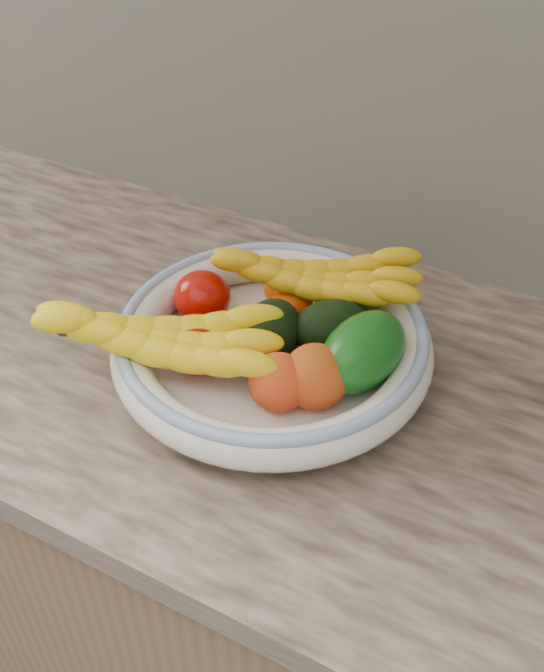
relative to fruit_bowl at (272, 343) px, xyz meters
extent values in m
cube|color=brown|center=(0.00, 0.02, -0.52)|extent=(2.40, 0.62, 0.86)
cube|color=tan|center=(0.00, 0.02, -0.07)|extent=(2.44, 0.66, 0.04)
cube|color=beige|center=(0.00, 0.33, 0.20)|extent=(2.40, 0.02, 0.50)
cylinder|color=white|center=(0.00, 0.00, -0.04)|extent=(0.13, 0.13, 0.02)
cylinder|color=white|center=(0.00, 0.00, -0.03)|extent=(0.32, 0.32, 0.01)
torus|color=white|center=(0.00, 0.00, 0.00)|extent=(0.39, 0.39, 0.05)
torus|color=#3B60A8|center=(0.00, 0.00, 0.02)|extent=(0.37, 0.37, 0.02)
ellipsoid|color=#F55C05|center=(-0.03, 0.10, 0.01)|extent=(0.07, 0.07, 0.05)
ellipsoid|color=#FF5D05|center=(0.04, 0.12, 0.01)|extent=(0.05, 0.05, 0.04)
ellipsoid|color=#FC5905|center=(-0.01, 0.07, 0.01)|extent=(0.07, 0.07, 0.05)
ellipsoid|color=#B30D04|center=(-0.12, 0.02, 0.01)|extent=(0.10, 0.10, 0.07)
ellipsoid|color=#BC0B06|center=(-0.07, -0.06, 0.01)|extent=(0.10, 0.10, 0.07)
ellipsoid|color=black|center=(0.00, 0.00, 0.02)|extent=(0.08, 0.11, 0.07)
ellipsoid|color=black|center=(0.06, 0.05, 0.02)|extent=(0.12, 0.12, 0.07)
ellipsoid|color=#0F5011|center=(0.11, 0.01, 0.03)|extent=(0.13, 0.15, 0.11)
ellipsoid|color=orange|center=(0.05, -0.07, 0.02)|extent=(0.08, 0.08, 0.07)
ellipsoid|color=orange|center=(0.08, -0.05, 0.02)|extent=(0.08, 0.08, 0.08)
camera|label=1|loc=(0.33, -0.61, 0.59)|focal=40.00mm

